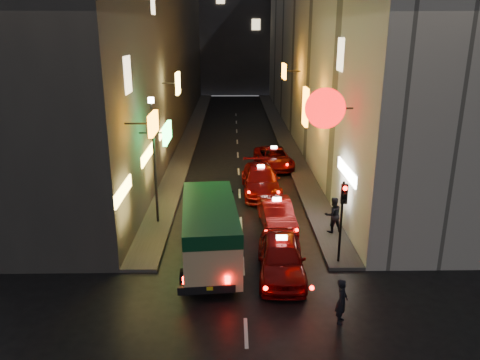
{
  "coord_description": "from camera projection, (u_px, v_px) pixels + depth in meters",
  "views": [
    {
      "loc": [
        -0.41,
        -8.91,
        9.41
      ],
      "look_at": [
        -0.05,
        13.0,
        2.31
      ],
      "focal_mm": 35.0,
      "sensor_mm": 36.0,
      "label": 1
    }
  ],
  "objects": [
    {
      "name": "taxi_third",
      "position": [
        261.0,
        178.0,
        27.93
      ],
      "size": [
        2.49,
        5.78,
        1.99
      ],
      "color": "#6F0606",
      "rests_on": "ground"
    },
    {
      "name": "building_far",
      "position": [
        235.0,
        18.0,
        70.77
      ],
      "size": [
        30.0,
        10.0,
        22.0
      ],
      "primitive_type": "cube",
      "color": "#333338",
      "rests_on": "ground"
    },
    {
      "name": "minibus",
      "position": [
        210.0,
        227.0,
        19.23
      ],
      "size": [
        2.65,
        6.27,
        2.63
      ],
      "color": "#D2B683",
      "rests_on": "ground"
    },
    {
      "name": "building_right",
      "position": [
        328.0,
        34.0,
        41.07
      ],
      "size": [
        8.16,
        52.0,
        18.0
      ],
      "color": "#A7A399",
      "rests_on": "ground"
    },
    {
      "name": "sidewalk_left",
      "position": [
        191.0,
        134.0,
        43.63
      ],
      "size": [
        1.5,
        52.0,
        0.15
      ],
      "primitive_type": "cube",
      "color": "#43403E",
      "rests_on": "ground"
    },
    {
      "name": "pedestrian_crossing",
      "position": [
        342.0,
        298.0,
        15.49
      ],
      "size": [
        0.58,
        0.7,
        1.81
      ],
      "primitive_type": "imported",
      "rotation": [
        0.0,
        0.0,
        1.19
      ],
      "color": "black",
      "rests_on": "ground"
    },
    {
      "name": "traffic_light",
      "position": [
        343.0,
        206.0,
        18.67
      ],
      "size": [
        0.26,
        0.43,
        3.5
      ],
      "color": "black",
      "rests_on": "sidewalk_right"
    },
    {
      "name": "lamp_post",
      "position": [
        154.0,
        153.0,
        22.53
      ],
      "size": [
        0.28,
        0.28,
        6.22
      ],
      "color": "black",
      "rests_on": "sidewalk_left"
    },
    {
      "name": "pedestrian_sidewalk",
      "position": [
        333.0,
        212.0,
        22.11
      ],
      "size": [
        0.83,
        0.62,
        1.98
      ],
      "primitive_type": "imported",
      "rotation": [
        0.0,
        0.0,
        3.37
      ],
      "color": "black",
      "rests_on": "sidewalk_right"
    },
    {
      "name": "taxi_far",
      "position": [
        274.0,
        156.0,
        33.22
      ],
      "size": [
        2.63,
        5.19,
        1.75
      ],
      "color": "#6F0606",
      "rests_on": "ground"
    },
    {
      "name": "building_left",
      "position": [
        145.0,
        34.0,
        40.82
      ],
      "size": [
        7.47,
        52.0,
        18.0
      ],
      "color": "#383633",
      "rests_on": "ground"
    },
    {
      "name": "taxi_near",
      "position": [
        281.0,
        254.0,
        18.51
      ],
      "size": [
        2.56,
        5.75,
        1.97
      ],
      "color": "#6F0606",
      "rests_on": "ground"
    },
    {
      "name": "sidewalk_right",
      "position": [
        282.0,
        133.0,
        43.76
      ],
      "size": [
        1.5,
        52.0,
        0.15
      ],
      "primitive_type": "cube",
      "color": "#43403E",
      "rests_on": "ground"
    },
    {
      "name": "taxi_second",
      "position": [
        277.0,
        212.0,
        23.11
      ],
      "size": [
        2.44,
        5.14,
        1.76
      ],
      "color": "#6F0606",
      "rests_on": "ground"
    }
  ]
}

